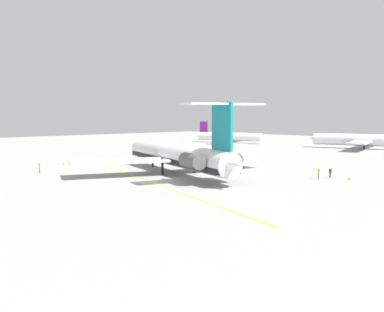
# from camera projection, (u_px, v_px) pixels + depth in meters

# --- Properties ---
(ground) EXTENTS (315.77, 315.77, 0.00)m
(ground) POSITION_uv_depth(u_px,v_px,m) (152.00, 183.00, 67.21)
(ground) COLOR #9E9E99
(main_jetliner) EXTENTS (41.50, 37.25, 12.35)m
(main_jetliner) POSITION_uv_depth(u_px,v_px,m) (179.00, 155.00, 76.56)
(main_jetliner) COLOR white
(main_jetliner) RESTS_ON ground
(airliner_far_left) EXTENTS (26.74, 26.81, 8.17)m
(airliner_far_left) POSITION_uv_depth(u_px,v_px,m) (231.00, 137.00, 166.15)
(airliner_far_left) COLOR white
(airliner_far_left) RESTS_ON ground
(airliner_mid_left) EXTENTS (32.29, 32.29, 9.77)m
(airliner_mid_left) POSITION_uv_depth(u_px,v_px,m) (361.00, 140.00, 135.20)
(airliner_mid_left) COLOR silver
(airliner_mid_left) RESTS_ON ground
(ground_crew_near_nose) EXTENTS (0.29, 0.37, 1.71)m
(ground_crew_near_nose) POSITION_uv_depth(u_px,v_px,m) (319.00, 173.00, 70.80)
(ground_crew_near_nose) COLOR black
(ground_crew_near_nose) RESTS_ON ground
(ground_crew_near_tail) EXTENTS (0.41, 0.27, 1.71)m
(ground_crew_near_tail) POSITION_uv_depth(u_px,v_px,m) (39.00, 167.00, 78.49)
(ground_crew_near_tail) COLOR black
(ground_crew_near_tail) RESTS_ON ground
(ground_crew_portside) EXTENTS (0.34, 0.33, 1.74)m
(ground_crew_portside) POSITION_uv_depth(u_px,v_px,m) (330.00, 171.00, 72.17)
(ground_crew_portside) COLOR black
(ground_crew_portside) RESTS_ON ground
(safety_cone_nose) EXTENTS (0.40, 0.40, 0.55)m
(safety_cone_nose) POSITION_uv_depth(u_px,v_px,m) (64.00, 163.00, 91.84)
(safety_cone_nose) COLOR #EA590F
(safety_cone_nose) RESTS_ON ground
(safety_cone_wingtip) EXTENTS (0.40, 0.40, 0.55)m
(safety_cone_wingtip) POSITION_uv_depth(u_px,v_px,m) (349.00, 179.00, 69.58)
(safety_cone_wingtip) COLOR #EA590F
(safety_cone_wingtip) RESTS_ON ground
(safety_cone_tail) EXTENTS (0.40, 0.40, 0.55)m
(safety_cone_tail) POSITION_uv_depth(u_px,v_px,m) (214.00, 157.00, 107.31)
(safety_cone_tail) COLOR #EA590F
(safety_cone_tail) RESTS_ON ground
(taxiway_centreline) EXTENTS (70.70, 20.68, 0.01)m
(taxiway_centreline) POSITION_uv_depth(u_px,v_px,m) (139.00, 178.00, 72.24)
(taxiway_centreline) COLOR gold
(taxiway_centreline) RESTS_ON ground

